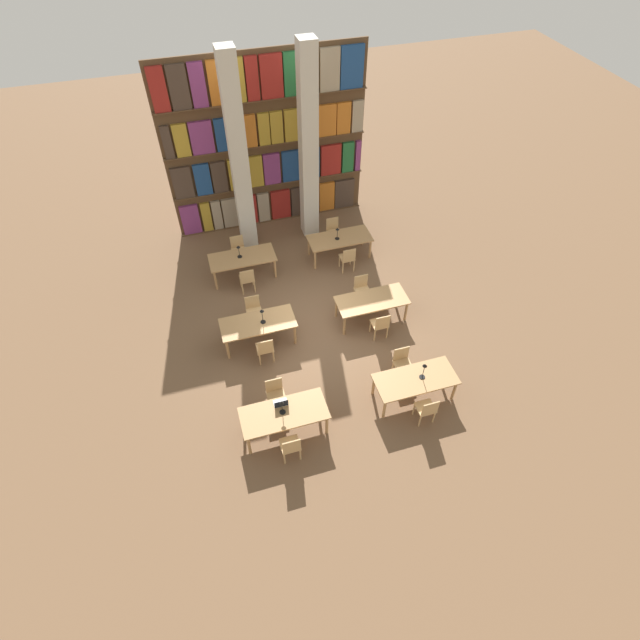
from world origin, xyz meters
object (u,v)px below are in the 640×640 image
laptop (281,403)px  chair_0 (291,446)px  chair_5 (254,310)px  chair_11 (333,230)px  chair_1 (276,394)px  desk_lamp_2 (262,314)px  chair_2 (427,409)px  desk_lamp_4 (337,231)px  chair_3 (402,362)px  reading_table_0 (284,415)px  chair_7 (362,289)px  reading_table_5 (340,240)px  pillar_left (239,159)px  chair_8 (247,279)px  chair_9 (238,249)px  chair_6 (380,324)px  chair_4 (265,348)px  reading_table_3 (372,302)px  reading_table_4 (242,259)px  desk_lamp_3 (239,249)px  desk_lamp_0 (282,405)px  reading_table_1 (415,381)px  reading_table_2 (258,324)px  pillar_center (308,148)px  desk_lamp_1 (424,369)px  chair_10 (348,258)px

laptop → chair_0: bearing=88.4°
chair_5 → chair_11: 4.22m
chair_1 → desk_lamp_2: (0.18, 2.12, 0.56)m
chair_2 → desk_lamp_4: 6.35m
chair_3 → reading_table_0: bearing=12.8°
desk_lamp_2 → chair_7: size_ratio=0.53×
chair_0 → reading_table_5: size_ratio=0.45×
chair_11 → desk_lamp_2: bearing=49.0°
pillar_left → desk_lamp_2: 4.78m
chair_8 → chair_9: bearing=90.0°
chair_2 → chair_6: 2.79m
chair_1 → chair_7: same height
chair_2 → chair_4: bearing=138.1°
laptop → chair_3: size_ratio=0.36×
chair_2 → chair_11: 7.07m
chair_6 → chair_0: bearing=-138.8°
chair_3 → reading_table_3: size_ratio=0.45×
chair_9 → desk_lamp_4: (3.00, -0.70, 0.52)m
reading_table_4 → chair_9: chair_9 is taller
laptop → chair_4: laptop is taller
desk_lamp_3 → chair_8: bearing=-86.2°
desk_lamp_0 → chair_7: (3.18, 3.50, -0.52)m
desk_lamp_3 → reading_table_0: bearing=-90.5°
chair_0 → chair_8: (0.13, 5.60, 0.00)m
pillar_left → chair_9: (-0.48, -0.86, -2.51)m
chair_0 → reading_table_1: chair_0 is taller
reading_table_1 → reading_table_2: bearing=138.4°
laptop → reading_table_5: (3.19, 5.40, -0.12)m
chair_8 → chair_5: bearing=-93.0°
chair_4 → chair_5: 1.44m
pillar_center → laptop: (-2.66, -6.94, -2.23)m
pillar_center → reading_table_5: size_ratio=3.06×
chair_2 → desk_lamp_1: 0.93m
pillar_left → chair_6: size_ratio=6.72×
desk_lamp_1 → chair_10: size_ratio=0.56×
chair_1 → chair_4: size_ratio=1.00×
reading_table_2 → desk_lamp_4: bearing=41.7°
chair_6 → chair_8: 4.15m
reading_table_1 → chair_6: 2.07m
reading_table_2 → desk_lamp_3: desk_lamp_3 is taller
chair_0 → chair_1: 1.44m
chair_3 → reading_table_4: chair_3 is taller
desk_lamp_0 → laptop: 0.33m
pillar_center → chair_9: pillar_center is taller
desk_lamp_2 → desk_lamp_3: bearing=92.1°
reading_table_3 → reading_table_4: (-3.06, 2.80, 0.00)m
desk_lamp_2 → desk_lamp_3: 2.79m
chair_2 → laptop: bearing=163.6°
chair_5 → chair_6: bearing=154.3°
chair_7 → reading_table_4: 3.70m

